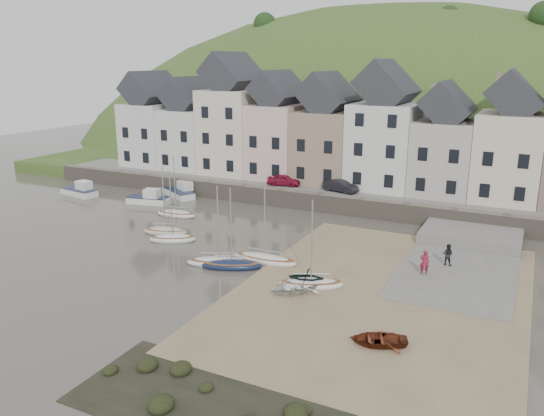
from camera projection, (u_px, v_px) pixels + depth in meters
The scene contains 26 objects.
ground at pixel (237, 266), 40.05m from camera, with size 160.00×160.00×0.00m, color #494539.
quay_land at pixel (363, 176), 67.54m from camera, with size 90.00×30.00×1.50m, color #365220.
quay_street at pixel (332, 189), 57.38m from camera, with size 70.00×7.00×0.10m, color slate.
seawall at pixel (320, 202), 54.52m from camera, with size 70.00×1.20×1.80m, color slate.
beach at pixel (381, 292), 35.36m from camera, with size 18.00×26.00×0.06m, color #7E694C.
slipway at pixel (461, 262), 40.56m from camera, with size 8.00×18.00×0.12m, color slate.
hillside at pixel (377, 245), 98.85m from camera, with size 134.40×84.00×84.00m.
townhouse_terrace at pixel (360, 132), 58.13m from camera, with size 61.05×8.00×13.93m.
sailboat_0 at pixel (176, 214), 52.76m from camera, with size 4.31×1.94×6.32m.
sailboat_1 at pixel (173, 238), 45.42m from camera, with size 4.18×3.12×6.32m.
sailboat_2 at pixel (165, 231), 47.38m from camera, with size 4.21×2.55×6.32m.
sailboat_3 at pixel (219, 262), 40.12m from camera, with size 5.12×3.28×6.32m.
sailboat_4 at pixel (265, 259), 40.72m from camera, with size 5.22×1.65×6.32m.
sailboat_5 at pixel (232, 265), 39.54m from camera, with size 4.75×3.20×6.32m.
sailboat_6 at pixel (311, 283), 36.21m from camera, with size 4.65×3.25×6.32m.
motorboat_0 at pixel (149, 198), 57.33m from camera, with size 4.70×2.60×1.70m.
motorboat_1 at pixel (80, 190), 60.91m from camera, with size 5.00×2.49×1.70m.
motorboat_2 at pixel (180, 191), 60.56m from camera, with size 5.46×4.08×1.70m.
rowboat_white at pixel (294, 286), 35.34m from camera, with size 2.50×3.50×0.73m, color silver.
rowboat_green at pixel (306, 277), 36.20m from camera, with size 2.07×2.40×1.26m, color black.
rowboat_red at pixel (378, 339), 28.73m from camera, with size 2.18×3.06×0.63m, color maroon.
person_red at pixel (424, 262), 37.90m from camera, with size 0.66×0.43×1.82m, color maroon.
person_dark at pixel (448, 254), 39.70m from camera, with size 0.80×0.62×1.64m, color black.
car_left at pixel (284, 180), 58.55m from camera, with size 1.47×3.65×1.25m, color maroon.
car_right at pixel (341, 186), 55.77m from camera, with size 1.33×3.83×1.26m, color black.
shore_rocks at pixel (225, 411), 23.18m from camera, with size 14.00×6.00×0.78m.
Camera 1 is at (18.94, -32.45, 14.76)m, focal length 35.41 mm.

